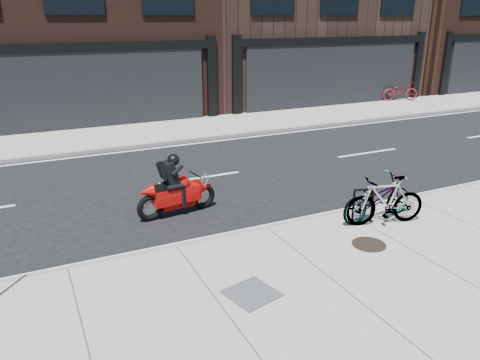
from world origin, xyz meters
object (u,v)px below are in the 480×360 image
bicycle_front (377,198)px  motorcycle (180,189)px  bike_rack (363,202)px  bicycle_rear (385,201)px  manhole_cover (369,244)px  utility_grate (252,293)px  bicycle_far (400,91)px

bicycle_front → motorcycle: 4.39m
bike_rack → bicycle_rear: size_ratio=0.44×
manhole_cover → bicycle_rear: bearing=35.3°
bicycle_front → bicycle_rear: bearing=173.7°
utility_grate → manhole_cover: bearing=11.0°
bicycle_front → bicycle_far: bicycle_far is taller
motorcycle → bicycle_far: 17.83m
manhole_cover → utility_grate: (-2.84, -0.55, 0.00)m
bicycle_rear → motorcycle: (-3.65, 2.69, -0.06)m
motorcycle → bicycle_front: bearing=-40.5°
bike_rack → bicycle_far: bicycle_far is taller
bicycle_rear → bicycle_far: size_ratio=0.93×
bicycle_rear → manhole_cover: (-0.93, -0.66, -0.52)m
bicycle_front → utility_grate: bicycle_front is taller
bicycle_far → utility_grate: (-15.40, -13.08, -0.49)m
bicycle_rear → motorcycle: size_ratio=0.90×
motorcycle → manhole_cover: bearing=-58.0°
manhole_cover → bicycle_front: bearing=44.5°
bicycle_front → motorcycle: (-3.66, 2.42, -0.02)m
bicycle_front → manhole_cover: size_ratio=2.81×
manhole_cover → utility_grate: same height
bike_rack → bicycle_front: (0.38, 0.00, 0.04)m
motorcycle → manhole_cover: (2.72, -3.34, -0.46)m
bike_rack → bicycle_rear: (0.36, -0.27, 0.08)m
bicycle_front → bike_rack: bearing=87.1°
motorcycle → utility_grate: 3.92m
bicycle_rear → bicycle_far: bicycle_rear is taller
bike_rack → bicycle_front: bearing=0.0°
bicycle_rear → manhole_cover: bicycle_rear is taller
motorcycle → manhole_cover: 4.33m
bicycle_rear → bicycle_far: 16.62m
manhole_cover → bike_rack: bearing=58.5°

